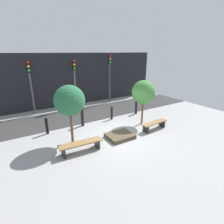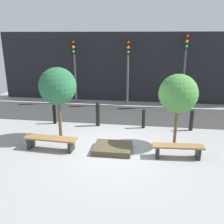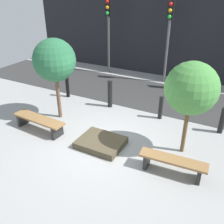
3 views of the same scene
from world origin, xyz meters
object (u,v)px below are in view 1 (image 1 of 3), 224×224
Objects in this scene: bollard_left at (82,117)px; traffic_light_mid_west at (74,75)px; bench_right at (154,124)px; traffic_light_west at (30,78)px; tree_behind_right_bench at (143,92)px; tree_behind_left_bench at (70,101)px; bollard_right at (136,108)px; bollard_far_left at (47,126)px; bench_left at (81,145)px; bollard_center at (112,113)px; planter_bed at (120,136)px; traffic_light_mid_east at (110,70)px.

traffic_light_mid_west is (1.03, 3.72, 2.03)m from bollard_left.
bench_right is 0.47× the size of traffic_light_mid_west.
traffic_light_west is (-5.39, 6.41, 2.24)m from bench_right.
traffic_light_west is (-5.39, 5.34, 0.59)m from tree_behind_right_bench.
tree_behind_left_bench is 5.81m from traffic_light_mid_west.
bollard_right is 0.24× the size of traffic_light_west.
bollard_left is (1.22, 1.61, -1.59)m from tree_behind_left_bench.
bollard_left is (2.07, 0.00, 0.09)m from bollard_far_left.
bollard_right is at bearing 30.12° from bench_left.
traffic_light_west is at bearing 119.46° from bollard_left.
tree_behind_right_bench is (4.50, 0.00, -0.14)m from tree_behind_left_bench.
bench_left is 5.99m from bollard_right.
bollard_far_left is at bearing 180.00° from bollard_left.
bollard_far_left is at bearing -129.82° from traffic_light_mid_west.
traffic_light_west reaches higher than bollard_right.
bench_right is at bearing -90.00° from tree_behind_right_bench.
bench_right is at bearing 3.45° from bench_left.
traffic_light_mid_west reaches higher than tree_behind_right_bench.
bench_right is 0.65× the size of tree_behind_right_bench.
bollard_left is 1.26× the size of bollard_center.
planter_bed is 6.69m from traffic_light_mid_west.
tree_behind_left_bench is 1.06× the size of tree_behind_right_bench.
bollard_center is at bearing 180.00° from bollard_right.
bollard_far_left is 0.24× the size of traffic_light_mid_west.
bollard_center is at bearing 42.75° from bench_left.
bollard_left is at bearing 112.57° from planter_bed.
tree_behind_right_bench is 5.47m from traffic_light_mid_east.
bollard_left is 1.20× the size of bollard_right.
traffic_light_west reaches higher than bench_right.
tree_behind_right_bench is 5.82m from traffic_light_mid_west.
traffic_light_mid_west is at bearing 129.82° from bollard_right.
tree_behind_left_bench reaches higher than planter_bed.
tree_behind_right_bench is 3.93m from bollard_left.
bollard_right is (6.21, 0.00, 0.00)m from bollard_far_left.
bench_left is 2.08m from tree_behind_left_bench.
traffic_light_mid_east reaches higher than bollard_far_left.
traffic_light_mid_east is at bearing 78.68° from bench_right.
tree_behind_left_bench is 2.48m from bollard_far_left.
traffic_light_mid_east is at bearing 0.01° from traffic_light_mid_west.
planter_bed is at bearing -63.21° from traffic_light_west.
tree_behind_right_bench is at bearing -26.15° from bollard_left.
tree_behind_right_bench is (0.00, 1.08, 1.66)m from bench_right.
bench_right is at bearing -13.45° from tree_behind_left_bench.
traffic_light_mid_west is at bearing 74.11° from bench_left.
bollard_right is at bearing 68.94° from bench_right.
bollard_left is at bearing 153.85° from tree_behind_right_bench.
bollard_center reaches higher than planter_bed.
planter_bed is (2.25, 0.20, -0.24)m from bench_left.
bench_right is at bearing -49.96° from traffic_light_west.
bench_right is 6.92m from traffic_light_mid_east.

